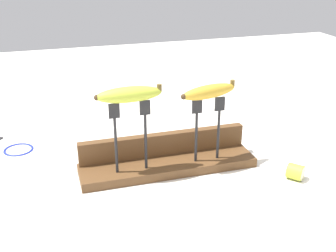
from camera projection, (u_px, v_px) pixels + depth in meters
ground_plane at (168, 169)px, 1.13m from camera, size 3.00×3.00×0.00m
wooden_board at (168, 165)px, 1.12m from camera, size 0.46×0.11×0.02m
board_backstop at (163, 144)px, 1.15m from camera, size 0.45×0.02×0.06m
fork_stand_left at (130, 130)px, 1.03m from camera, size 0.10×0.01×0.18m
fork_stand_right at (208, 123)px, 1.09m from camera, size 0.09×0.01×0.17m
banana_raised_left at (129, 94)px, 1.00m from camera, size 0.16×0.04×0.04m
banana_raised_right at (209, 92)px, 1.06m from camera, size 0.16×0.07×0.04m
banana_chunk_near at (296, 172)px, 1.08m from camera, size 0.05×0.05×0.04m
wire_coil at (18, 149)px, 1.23m from camera, size 0.08×0.08×0.01m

